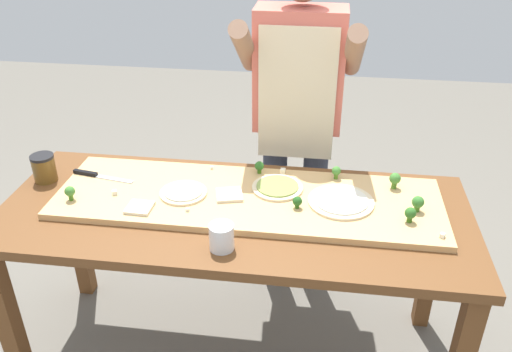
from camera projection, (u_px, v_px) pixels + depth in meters
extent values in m
plane|color=#6B665B|center=(238.00, 352.00, 2.48)|extent=(8.00, 8.00, 0.00)
cube|color=brown|center=(9.00, 324.00, 2.12)|extent=(0.07, 0.07, 0.76)
cube|color=brown|center=(77.00, 232.00, 2.66)|extent=(0.07, 0.07, 0.76)
cube|color=brown|center=(431.00, 261.00, 2.46)|extent=(0.07, 0.07, 0.76)
cube|color=brown|center=(234.00, 213.00, 2.09)|extent=(1.85, 0.76, 0.04)
cube|color=tan|center=(248.00, 199.00, 2.12)|extent=(1.53, 0.47, 0.03)
cube|color=#B7BABF|center=(115.00, 179.00, 2.23)|extent=(0.17, 0.05, 0.00)
cube|color=black|center=(85.00, 173.00, 2.26)|extent=(0.11, 0.04, 0.02)
cylinder|color=beige|center=(183.00, 193.00, 2.13)|extent=(0.19, 0.19, 0.01)
cylinder|color=beige|center=(183.00, 191.00, 2.12)|extent=(0.15, 0.15, 0.01)
cylinder|color=beige|center=(277.00, 188.00, 2.16)|extent=(0.21, 0.21, 0.01)
cylinder|color=#899E4C|center=(277.00, 186.00, 2.16)|extent=(0.17, 0.17, 0.01)
cylinder|color=beige|center=(341.00, 202.00, 2.07)|extent=(0.26, 0.26, 0.01)
cylinder|color=silver|center=(341.00, 200.00, 2.07)|extent=(0.21, 0.21, 0.01)
cube|color=beige|center=(140.00, 208.00, 2.03)|extent=(0.10, 0.10, 0.01)
cube|color=beige|center=(229.00, 195.00, 2.11)|extent=(0.12, 0.12, 0.01)
cylinder|color=#487A23|center=(71.00, 197.00, 2.08)|extent=(0.02, 0.02, 0.03)
sphere|color=#427F33|center=(70.00, 191.00, 2.07)|extent=(0.04, 0.04, 0.04)
cylinder|color=#3F7220|center=(417.00, 208.00, 2.01)|extent=(0.02, 0.02, 0.02)
sphere|color=#38752D|center=(418.00, 202.00, 2.00)|extent=(0.05, 0.05, 0.05)
cylinder|color=#2C5915|center=(297.00, 206.00, 2.04)|extent=(0.02, 0.02, 0.02)
sphere|color=#23561E|center=(297.00, 201.00, 2.03)|extent=(0.04, 0.04, 0.04)
cylinder|color=#366618|center=(409.00, 219.00, 1.95)|extent=(0.02, 0.02, 0.02)
sphere|color=#2D6623|center=(411.00, 213.00, 1.94)|extent=(0.04, 0.04, 0.04)
cylinder|color=#487A23|center=(394.00, 185.00, 2.16)|extent=(0.02, 0.02, 0.03)
sphere|color=#427F33|center=(395.00, 178.00, 2.15)|extent=(0.05, 0.05, 0.05)
cylinder|color=#487A23|center=(336.00, 176.00, 2.23)|extent=(0.02, 0.02, 0.02)
sphere|color=#427F33|center=(336.00, 171.00, 2.22)|extent=(0.04, 0.04, 0.04)
cylinder|color=#366618|center=(259.00, 171.00, 2.27)|extent=(0.02, 0.02, 0.02)
sphere|color=#2D6623|center=(259.00, 166.00, 2.26)|extent=(0.04, 0.04, 0.04)
cube|color=silver|center=(115.00, 193.00, 2.12)|extent=(0.02, 0.02, 0.02)
cube|color=white|center=(212.00, 168.00, 2.31)|extent=(0.01, 0.01, 0.01)
cube|color=silver|center=(283.00, 171.00, 2.27)|extent=(0.02, 0.02, 0.02)
cube|color=silver|center=(442.00, 235.00, 1.87)|extent=(0.02, 0.02, 0.02)
cube|color=silver|center=(188.00, 210.00, 2.02)|extent=(0.01, 0.01, 0.01)
cylinder|color=white|center=(222.00, 237.00, 1.84)|extent=(0.09, 0.09, 0.10)
cylinder|color=white|center=(222.00, 241.00, 1.85)|extent=(0.08, 0.08, 0.05)
cylinder|color=brown|center=(44.00, 169.00, 2.25)|extent=(0.10, 0.10, 0.11)
cylinder|color=black|center=(42.00, 157.00, 2.22)|extent=(0.10, 0.10, 0.01)
cylinder|color=#333847|center=(274.00, 204.00, 2.75)|extent=(0.12, 0.12, 0.90)
cylinder|color=#333847|center=(313.00, 207.00, 2.73)|extent=(0.12, 0.12, 0.90)
cube|color=#DB6B5B|center=(299.00, 70.00, 2.38)|extent=(0.40, 0.20, 0.55)
cube|color=beige|center=(297.00, 96.00, 2.33)|extent=(0.34, 0.01, 0.60)
cylinder|color=#997056|center=(245.00, 47.00, 2.26)|extent=(0.08, 0.39, 0.31)
cylinder|color=#997056|center=(354.00, 52.00, 2.21)|extent=(0.08, 0.39, 0.31)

